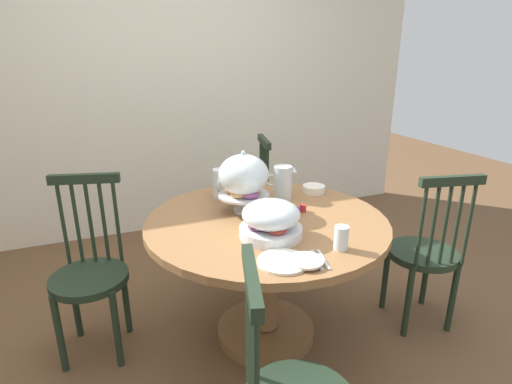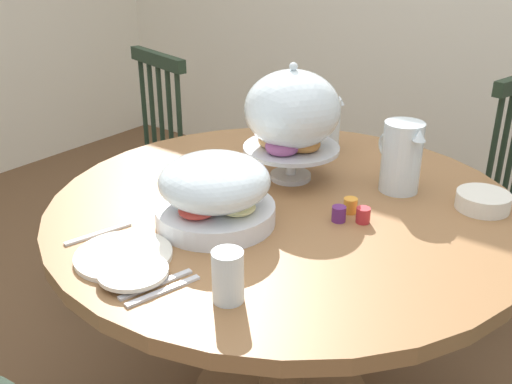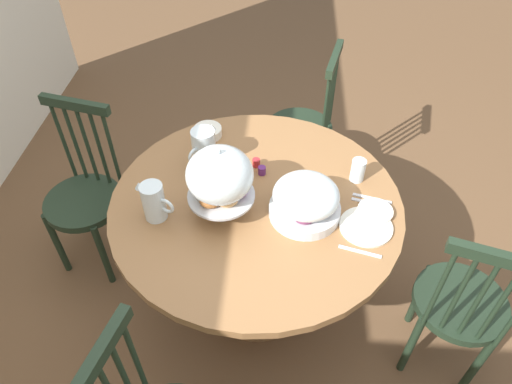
{
  "view_description": "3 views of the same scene",
  "coord_description": "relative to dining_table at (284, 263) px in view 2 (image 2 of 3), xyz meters",
  "views": [
    {
      "loc": [
        -0.67,
        -1.8,
        1.58
      ],
      "look_at": [
        0.12,
        0.16,
        0.84
      ],
      "focal_mm": 28.47,
      "sensor_mm": 36.0,
      "label": 1
    },
    {
      "loc": [
        0.92,
        -1.18,
        1.43
      ],
      "look_at": [
        0.02,
        0.01,
        0.74
      ],
      "focal_mm": 41.07,
      "sensor_mm": 36.0,
      "label": 2
    },
    {
      "loc": [
        -1.31,
        -0.09,
        2.21
      ],
      "look_at": [
        0.12,
        0.01,
        0.79
      ],
      "focal_mm": 33.15,
      "sensor_mm": 36.0,
      "label": 3
    }
  ],
  "objects": [
    {
      "name": "dining_table",
      "position": [
        0.0,
        0.0,
        0.0
      ],
      "size": [
        1.28,
        1.28,
        0.74
      ],
      "color": "olive",
      "rests_on": "ground_plane"
    },
    {
      "name": "windsor_chair_near_window",
      "position": [
        0.23,
        0.91,
        -0.09
      ],
      "size": [
        0.41,
        0.41,
        0.97
      ],
      "color": "#1E2D1E",
      "rests_on": "ground_plane"
    },
    {
      "name": "windsor_chair_by_cabinet",
      "position": [
        -0.9,
        0.26,
        -0.09
      ],
      "size": [
        0.42,
        0.42,
        0.97
      ],
      "color": "#1E2D1E",
      "rests_on": "ground_plane"
    },
    {
      "name": "pastry_stand_with_dome",
      "position": [
        -0.08,
        0.14,
        0.39
      ],
      "size": [
        0.28,
        0.28,
        0.34
      ],
      "color": "silver",
      "rests_on": "dining_table"
    },
    {
      "name": "fruit_platter_covered",
      "position": [
        -0.07,
        -0.21,
        0.28
      ],
      "size": [
        0.3,
        0.3,
        0.18
      ],
      "color": "silver",
      "rests_on": "dining_table"
    },
    {
      "name": "orange_juice_pitcher",
      "position": [
        -0.13,
        0.41,
        0.28
      ],
      "size": [
        0.1,
        0.17,
        0.18
      ],
      "color": "silver",
      "rests_on": "dining_table"
    },
    {
      "name": "milk_pitcher",
      "position": [
        0.21,
        0.25,
        0.29
      ],
      "size": [
        0.18,
        0.12,
        0.2
      ],
      "color": "silver",
      "rests_on": "dining_table"
    },
    {
      "name": "china_plate_large",
      "position": [
        -0.12,
        -0.46,
        0.2
      ],
      "size": [
        0.22,
        0.22,
        0.01
      ],
      "primitive_type": "cylinder",
      "color": "white",
      "rests_on": "dining_table"
    },
    {
      "name": "china_plate_small",
      "position": [
        -0.04,
        -0.51,
        0.21
      ],
      "size": [
        0.15,
        0.15,
        0.01
      ],
      "primitive_type": "cylinder",
      "color": "white",
      "rests_on": "china_plate_large"
    },
    {
      "name": "cereal_bowl",
      "position": [
        0.44,
        0.28,
        0.22
      ],
      "size": [
        0.14,
        0.14,
        0.04
      ],
      "primitive_type": "cylinder",
      "color": "white",
      "rests_on": "dining_table"
    },
    {
      "name": "drinking_glass",
      "position": [
        0.17,
        -0.45,
        0.25
      ],
      "size": [
        0.06,
        0.06,
        0.11
      ],
      "primitive_type": "cylinder",
      "color": "silver",
      "rests_on": "dining_table"
    },
    {
      "name": "jam_jar_strawberry",
      "position": [
        0.23,
        0.02,
        0.22
      ],
      "size": [
        0.04,
        0.04,
        0.04
      ],
      "primitive_type": "cylinder",
      "color": "#B7282D",
      "rests_on": "dining_table"
    },
    {
      "name": "jam_jar_apricot",
      "position": [
        0.17,
        0.05,
        0.22
      ],
      "size": [
        0.04,
        0.04,
        0.04
      ],
      "primitive_type": "cylinder",
      "color": "orange",
      "rests_on": "dining_table"
    },
    {
      "name": "jam_jar_grape",
      "position": [
        0.17,
        -0.01,
        0.22
      ],
      "size": [
        0.04,
        0.04,
        0.04
      ],
      "primitive_type": "cylinder",
      "color": "#5B2366",
      "rests_on": "dining_table"
    },
    {
      "name": "table_knife",
      "position": [
        0.02,
        -0.5,
        0.2
      ],
      "size": [
        0.06,
        0.17,
        0.01
      ],
      "primitive_type": "cube",
      "rotation": [
        0.0,
        0.0,
        4.46
      ],
      "color": "silver",
      "rests_on": "dining_table"
    },
    {
      "name": "dinner_fork",
      "position": [
        0.04,
        -0.51,
        0.2
      ],
      "size": [
        0.06,
        0.17,
        0.01
      ],
      "primitive_type": "cube",
      "rotation": [
        0.0,
        0.0,
        4.46
      ],
      "color": "silver",
      "rests_on": "dining_table"
    },
    {
      "name": "soup_spoon",
      "position": [
        -0.26,
        -0.43,
        0.2
      ],
      "size": [
        0.06,
        0.17,
        0.01
      ],
      "primitive_type": "cube",
      "rotation": [
        0.0,
        0.0,
        4.46
      ],
      "color": "silver",
      "rests_on": "dining_table"
    }
  ]
}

